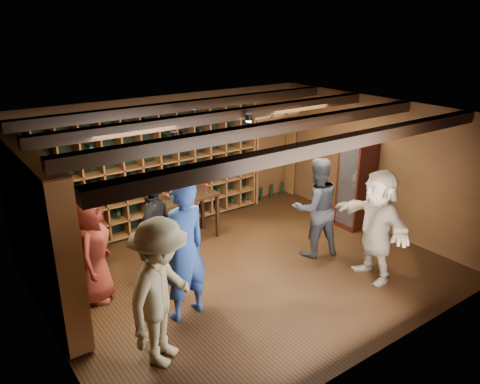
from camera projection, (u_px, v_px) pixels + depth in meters
ground at (248, 270)px, 7.54m from camera, size 6.00×6.00×0.00m
room_shell at (246, 122)px, 6.73m from camera, size 6.00×6.00×6.00m
wine_rack_back at (150, 172)px, 8.62m from camera, size 4.65×0.30×2.20m
wine_rack_left at (40, 232)px, 6.21m from camera, size 0.30×2.65×2.20m
crate_shelf at (273, 129)px, 10.07m from camera, size 1.20×0.32×2.07m
display_cabinet at (356, 184)px, 8.88m from camera, size 0.55×0.50×1.75m
man_blue_shirt at (183, 250)px, 6.08m from camera, size 0.78×0.57×1.96m
man_grey_suit at (316, 208)px, 7.79m from camera, size 0.99×0.86×1.71m
guest_red_floral at (93, 249)px, 6.52m from camera, size 0.85×0.92×1.58m
guest_woman_black at (155, 229)px, 7.15m from camera, size 0.94×0.90×1.57m
guest_khaki at (161, 293)px, 5.27m from camera, size 1.34×1.23×1.81m
guest_beige at (377, 225)px, 7.07m from camera, size 0.87×1.70×1.76m
tasting_table at (185, 201)px, 8.31m from camera, size 1.19×0.66×1.15m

